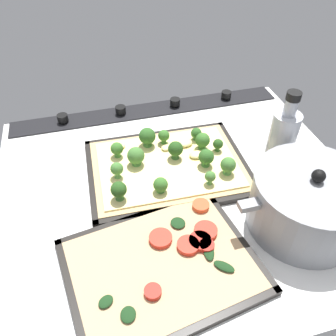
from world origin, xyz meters
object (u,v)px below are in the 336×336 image
broccoli_pizza (168,162)px  baking_tray_back (162,267)px  baking_tray_front (168,168)px  veggie_pizza_back (166,261)px  cooking_pot (308,203)px  oil_bottle (281,142)px

broccoli_pizza → baking_tray_back: (7.64, 24.44, -1.75)cm
baking_tray_front → veggie_pizza_back: bearing=74.4°
baking_tray_back → cooking_pot: bearing=-174.4°
baking_tray_front → broccoli_pizza: 1.77cm
veggie_pizza_back → broccoli_pizza: bearing=-105.7°
baking_tray_back → oil_bottle: 36.36cm
baking_tray_back → oil_bottle: (-30.71, -17.82, 7.81)cm
broccoli_pizza → oil_bottle: bearing=164.0°
baking_tray_back → veggie_pizza_back: 1.22cm
veggie_pizza_back → oil_bottle: 35.25cm
broccoli_pizza → cooking_pot: (-20.94, 21.65, 3.62)cm
baking_tray_front → oil_bottle: (-23.18, 6.41, 7.82)cm
veggie_pizza_back → baking_tray_front: bearing=-105.6°
baking_tray_front → broccoli_pizza: (-0.11, -0.21, 1.75)cm
broccoli_pizza → baking_tray_front: bearing=61.5°
oil_bottle → cooking_pot: bearing=82.0°
broccoli_pizza → oil_bottle: size_ratio=1.68×
cooking_pot → baking_tray_back: bearing=5.6°
baking_tray_front → baking_tray_back: bearing=72.7°
broccoli_pizza → baking_tray_back: broccoli_pizza is taller
baking_tray_front → veggie_pizza_back: 24.72cm
baking_tray_front → oil_bottle: size_ratio=1.80×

